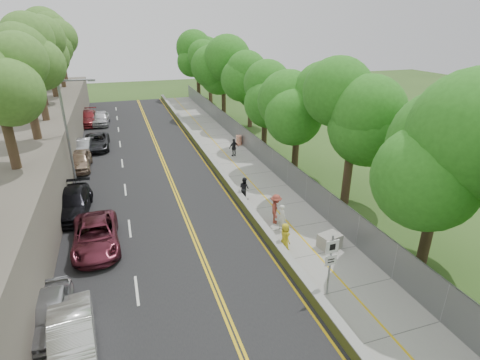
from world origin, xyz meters
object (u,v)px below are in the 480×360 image
object	(u,v)px
person_far	(234,148)
car_2	(96,236)
car_1	(72,337)
painter_0	(285,237)
signpost	(331,259)
construction_barrel	(239,140)
car_0	(50,312)
streetlight	(69,126)
concrete_block	(330,241)

from	to	relation	value
person_far	car_2	bearing A→B (deg)	34.97
car_1	painter_0	bearing A→B (deg)	15.16
signpost	car_1	size ratio (longest dim) A/B	0.70
construction_barrel	car_0	distance (m)	25.82
streetlight	concrete_block	world-z (taller)	streetlight
painter_0	person_far	distance (m)	15.87
streetlight	car_0	bearing A→B (deg)	-90.52
car_1	painter_0	world-z (taller)	painter_0
streetlight	person_far	distance (m)	14.05
car_1	signpost	bearing A→B (deg)	-6.01
concrete_block	car_1	distance (m)	13.27
signpost	car_1	world-z (taller)	signpost
car_0	person_far	bearing A→B (deg)	52.57
concrete_block	painter_0	world-z (taller)	painter_0
streetlight	car_0	world-z (taller)	streetlight
car_2	painter_0	xyz separation A→B (m)	(9.75, -3.45, 0.07)
construction_barrel	person_far	xyz separation A→B (m)	(-1.50, -3.16, 0.34)
painter_0	concrete_block	bearing A→B (deg)	-108.37
streetlight	concrete_block	size ratio (longest dim) A/B	6.87
signpost	car_1	distance (m)	10.76
car_0	painter_0	size ratio (longest dim) A/B	2.59
concrete_block	car_0	distance (m)	13.90
streetlight	construction_barrel	world-z (taller)	streetlight
concrete_block	car_1	world-z (taller)	car_1
concrete_block	car_2	size ratio (longest dim) A/B	0.22
car_1	person_far	size ratio (longest dim) A/B	2.69
streetlight	construction_barrel	size ratio (longest dim) A/B	8.27
signpost	car_2	xyz separation A→B (m)	(-10.05, 7.47, -1.20)
construction_barrel	car_2	world-z (taller)	car_2
car_2	car_1	bearing A→B (deg)	-96.35
car_2	car_0	bearing A→B (deg)	-107.15
streetlight	construction_barrel	xyz separation A→B (m)	(14.76, 5.89, -4.11)
car_2	construction_barrel	bearing A→B (deg)	47.93
signpost	car_1	bearing A→B (deg)	179.43
streetlight	car_2	size ratio (longest dim) A/B	1.53
construction_barrel	car_1	size ratio (longest dim) A/B	0.22
painter_0	car_2	bearing A→B (deg)	65.55
streetlight	car_0	distance (m)	15.69
streetlight	painter_0	world-z (taller)	streetlight
construction_barrel	car_0	world-z (taller)	car_0
concrete_block	person_far	world-z (taller)	person_far
streetlight	signpost	distance (m)	20.72
signpost	construction_barrel	bearing A→B (deg)	81.92
signpost	car_0	distance (m)	11.86
streetlight	signpost	xyz separation A→B (m)	(11.51, -17.02, -2.68)
painter_0	person_far	bearing A→B (deg)	-12.39
signpost	person_far	bearing A→B (deg)	84.94
concrete_block	construction_barrel	bearing A→B (deg)	86.77
streetlight	concrete_block	bearing A→B (deg)	-44.83
concrete_block	painter_0	bearing A→B (deg)	166.60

